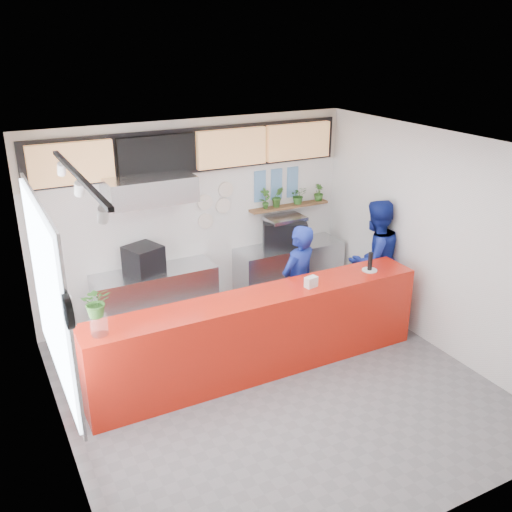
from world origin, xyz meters
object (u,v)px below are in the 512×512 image
object	(u,v)px
staff_center	(298,284)
staff_right	(374,260)
panini_oven	(144,260)
service_counter	(260,334)
espresso_machine	(285,234)
pepper_mill	(370,261)

from	to	relation	value
staff_center	staff_right	world-z (taller)	staff_right
panini_oven	service_counter	bearing A→B (deg)	-82.21
service_counter	panini_oven	distance (m)	2.11
panini_oven	staff_center	size ratio (longest dim) A/B	0.27
staff_center	staff_right	xyz separation A→B (m)	(1.38, 0.06, 0.08)
espresso_machine	staff_right	distance (m)	1.50
espresso_machine	staff_center	world-z (taller)	staff_center
staff_center	panini_oven	bearing A→B (deg)	-54.12
staff_center	pepper_mill	world-z (taller)	staff_center
service_counter	staff_center	world-z (taller)	staff_center
service_counter	staff_right	xyz separation A→B (m)	(2.27, 0.59, 0.39)
panini_oven	pepper_mill	xyz separation A→B (m)	(2.64, -1.81, 0.14)
staff_center	pepper_mill	bearing A→B (deg)	126.71
espresso_machine	pepper_mill	bearing A→B (deg)	-56.09
panini_oven	pepper_mill	distance (m)	3.20
staff_right	pepper_mill	distance (m)	0.89
staff_right	pepper_mill	bearing A→B (deg)	44.15
espresso_machine	pepper_mill	world-z (taller)	pepper_mill
pepper_mill	espresso_machine	bearing A→B (deg)	99.13
pepper_mill	service_counter	bearing A→B (deg)	179.50
service_counter	staff_right	bearing A→B (deg)	14.57
pepper_mill	staff_right	bearing A→B (deg)	46.41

